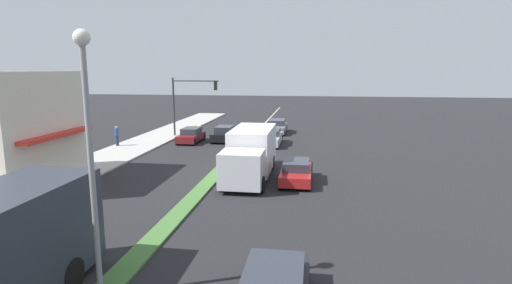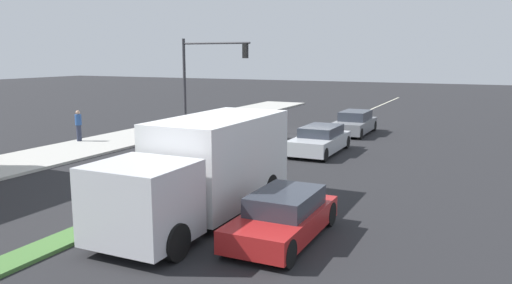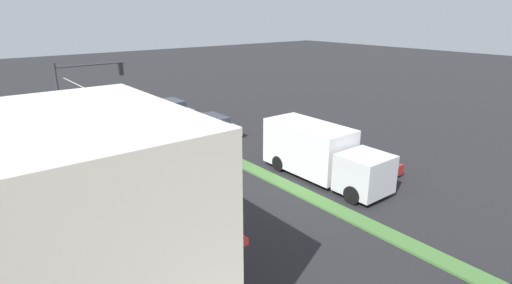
# 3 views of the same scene
# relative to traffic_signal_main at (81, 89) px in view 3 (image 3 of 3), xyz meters

# --- Properties ---
(ground_plane) EXTENTS (160.00, 160.00, 0.00)m
(ground_plane) POSITION_rel_traffic_signal_main_xyz_m (-6.12, 15.67, -3.90)
(ground_plane) COLOR #232326
(sidewalk_right) EXTENTS (4.00, 73.00, 0.12)m
(sidewalk_right) POSITION_rel_traffic_signal_main_xyz_m (2.88, 16.17, -3.84)
(sidewalk_right) COLOR #B2AFA8
(sidewalk_right) RESTS_ON ground
(lane_marking_center) EXTENTS (0.16, 60.00, 0.01)m
(lane_marking_center) POSITION_rel_traffic_signal_main_xyz_m (-6.12, -2.33, -3.90)
(lane_marking_center) COLOR beige
(lane_marking_center) RESTS_ON ground
(building_corner_store) EXTENTS (5.56, 7.12, 6.25)m
(building_corner_store) POSITION_rel_traffic_signal_main_xyz_m (4.57, 17.33, -0.65)
(building_corner_store) COLOR beige
(building_corner_store) RESTS_ON sidewalk_right
(traffic_signal_main) EXTENTS (4.59, 0.34, 5.60)m
(traffic_signal_main) POSITION_rel_traffic_signal_main_xyz_m (0.00, 0.00, 0.00)
(traffic_signal_main) COLOR #333338
(traffic_signal_main) RESTS_ON sidewalk_right
(pedestrian) EXTENTS (0.34, 0.34, 1.67)m
(pedestrian) POSITION_rel_traffic_signal_main_xyz_m (4.36, 5.96, -2.90)
(pedestrian) COLOR #282D42
(pedestrian) RESTS_ON sidewalk_right
(warning_aframe_sign) EXTENTS (0.45, 0.53, 0.84)m
(warning_aframe_sign) POSITION_rel_traffic_signal_main_xyz_m (-0.03, -1.73, -3.47)
(warning_aframe_sign) COLOR yellow
(warning_aframe_sign) RESTS_ON ground
(delivery_truck) EXTENTS (2.44, 7.50, 2.87)m
(delivery_truck) POSITION_rel_traffic_signal_main_xyz_m (-8.32, 13.74, -2.43)
(delivery_truck) COLOR silver
(delivery_truck) RESTS_ON ground
(hatchback_red) EXTENTS (1.76, 4.01, 1.24)m
(hatchback_red) POSITION_rel_traffic_signal_main_xyz_m (-11.12, 14.53, -3.30)
(hatchback_red) COLOR #AD1E1E
(hatchback_red) RESTS_ON ground
(sedan_silver) EXTENTS (1.89, 4.59, 1.31)m
(sedan_silver) POSITION_rel_traffic_signal_main_xyz_m (-8.32, 2.98, -3.26)
(sedan_silver) COLOR #B7BABF
(sedan_silver) RESTS_ON ground
(suv_grey) EXTENTS (1.83, 4.46, 1.38)m
(suv_grey) POSITION_rel_traffic_signal_main_xyz_m (-8.32, -3.68, -3.24)
(suv_grey) COLOR slate
(suv_grey) RESTS_ON ground
(sedan_maroon) EXTENTS (1.72, 3.81, 1.29)m
(sedan_maroon) POSITION_rel_traffic_signal_main_xyz_m (-1.12, 2.82, -3.29)
(sedan_maroon) COLOR maroon
(sedan_maroon) RESTS_ON ground
(suv_black) EXTENTS (1.72, 3.97, 1.34)m
(suv_black) POSITION_rel_traffic_signal_main_xyz_m (-3.92, 1.68, -3.26)
(suv_black) COLOR black
(suv_black) RESTS_ON ground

